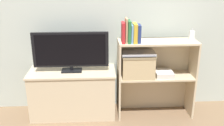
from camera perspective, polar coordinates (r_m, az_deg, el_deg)
name	(u,v)px	position (r m, az deg, el deg)	size (l,w,h in m)	color
ground_plane	(113,121)	(2.98, 0.16, -12.56)	(16.00, 16.00, 0.00)	brown
wall_back	(111,7)	(2.97, -0.29, 12.12)	(10.00, 0.05, 2.40)	#B2BCB2
tv_stand	(73,93)	(3.03, -8.46, -6.41)	(0.95, 0.41, 0.54)	#CCB793
tv	(71,51)	(2.85, -8.98, 2.70)	(0.81, 0.14, 0.44)	black
bookshelf_lower_tier	(154,87)	(3.08, 9.07, -5.29)	(0.84, 0.30, 0.48)	#CCB793
bookshelf_upper_tier	(156,52)	(2.92, 9.54, 2.43)	(0.84, 0.30, 0.39)	#CCB793
book_crimson	(123,33)	(2.70, 2.45, 6.64)	(0.03, 0.14, 0.21)	#B22328
book_tan	(126,30)	(2.69, 3.11, 7.09)	(0.02, 0.13, 0.25)	tan
book_forest	(129,32)	(2.70, 3.73, 6.82)	(0.03, 0.15, 0.23)	#286638
book_skyblue	(132,34)	(2.71, 4.30, 6.41)	(0.02, 0.15, 0.19)	#709ECC
book_mustard	(135,33)	(2.71, 5.00, 6.51)	(0.04, 0.15, 0.20)	gold
book_navy	(139,34)	(2.72, 5.85, 6.39)	(0.03, 0.13, 0.19)	navy
baby_monitor	(192,36)	(2.92, 16.96, 5.72)	(0.05, 0.03, 0.13)	white
storage_basket_left	(138,64)	(2.86, 5.60, -0.25)	(0.35, 0.27, 0.26)	tan
laptop	(138,53)	(2.81, 5.69, 2.20)	(0.36, 0.22, 0.02)	#BCBCC1
magazine_stack	(164,74)	(2.93, 11.18, -2.29)	(0.19, 0.20, 0.06)	silver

